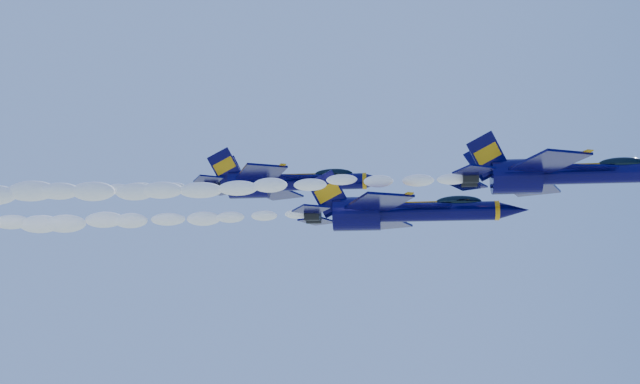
{
  "coord_description": "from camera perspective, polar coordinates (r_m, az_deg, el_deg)",
  "views": [
    {
      "loc": [
        4.23,
        -76.23,
        136.05
      ],
      "look_at": [
        -2.67,
        -6.56,
        152.29
      ],
      "focal_mm": 45.0,
      "sensor_mm": 36.0,
      "label": 1
    }
  ],
  "objects": [
    {
      "name": "jet_lead",
      "position": [
        66.39,
        16.84,
        1.24
      ],
      "size": [
        18.14,
        14.88,
        6.74
      ],
      "color": "#060337"
    },
    {
      "name": "smoke_trail_jet_lead",
      "position": [
        70.42,
        -17.19,
        0.04
      ],
      "size": [
        64.95,
        2.46,
        2.21
      ],
      "primitive_type": "ellipsoid",
      "color": "white"
    },
    {
      "name": "jet_second",
      "position": [
        70.14,
        5.78,
        -1.39
      ],
      "size": [
        19.35,
        15.87,
        7.19
      ],
      "color": "#060337"
    },
    {
      "name": "jet_third",
      "position": [
        80.24,
        -2.44,
        0.71
      ],
      "size": [
        18.62,
        15.27,
        6.92
      ],
      "color": "#060337"
    }
  ]
}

